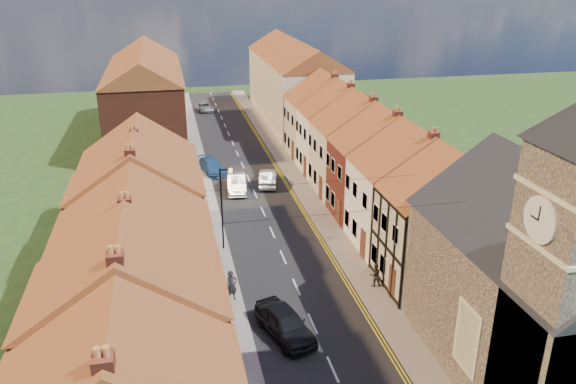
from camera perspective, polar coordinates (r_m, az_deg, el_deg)
The scene contains 24 objects.
road at distance 49.80m, azimuth -3.35°, elevation -0.20°, with size 7.00×90.00×0.02m, color black.
pavement_left at distance 49.35m, azimuth -8.40°, elevation -0.55°, with size 1.80×90.00×0.12m, color slate.
pavement_right at distance 50.59m, azimuth 1.57°, elevation 0.25°, with size 1.80×90.00×0.12m, color slate.
church at distance 28.13m, azimuth 25.37°, elevation -7.41°, with size 11.25×14.25×15.20m.
cottage_r_tudor at distance 35.64m, azimuth 16.06°, elevation -2.50°, with size 8.30×5.20×9.00m.
cottage_r_white_near at distance 40.08m, azimuth 12.58°, elevation 0.58°, with size 8.30×6.00×9.00m.
cottage_r_cream_mid at distance 44.72m, azimuth 9.76°, elevation 3.03°, with size 8.30×5.20×9.00m.
cottage_r_pink at distance 49.52m, azimuth 7.47°, elevation 4.99°, with size 8.30×6.00×9.00m.
cottage_r_white_far at distance 54.43m, azimuth 5.58°, elevation 6.61°, with size 8.30×5.20×9.00m.
cottage_r_cream_far at distance 59.43m, azimuth 3.99°, elevation 7.95°, with size 8.30×6.00×9.00m.
cottage_l_cream at distance 25.55m, azimuth -15.71°, elevation -12.58°, with size 8.30×6.30×9.10m.
cottage_l_white at distance 31.14m, azimuth -15.21°, elevation -6.26°, with size 8.30×6.90×8.80m.
cottage_l_brick_mid at distance 36.60m, azimuth -14.94°, elevation -1.63°, with size 8.30×5.70×9.10m.
cottage_l_pink at distance 42.05m, azimuth -14.71°, elevation 1.24°, with size 8.30×6.30×8.80m.
block_right_far at distance 73.74m, azimuth 0.65°, elevation 11.35°, with size 8.30×24.20×10.50m.
block_left_far at distance 67.04m, azimuth -14.26°, elevation 9.64°, with size 8.30×24.20×10.50m.
lamppost at distance 38.85m, azimuth -6.64°, elevation -1.20°, with size 0.88×0.15×6.00m.
car_near at distance 31.10m, azimuth -0.30°, elevation -13.16°, with size 1.87×4.64×1.58m, color black.
car_mid at distance 50.37m, azimuth -5.25°, elevation 0.91°, with size 1.59×4.56×1.50m, color silver.
car_far at distance 55.27m, azimuth -7.72°, elevation 2.60°, with size 1.81×4.45×1.29m, color navy.
car_distant at distance 80.28m, azimuth -8.49°, elevation 8.54°, with size 1.93×4.19×1.16m, color #ADAEB5.
pedestrian_left at distance 33.90m, azimuth -5.75°, elevation -9.45°, with size 0.70×0.46×1.93m, color black.
pedestrian_right at distance 35.65m, azimuth 8.84°, elevation -8.33°, with size 0.74×0.57×1.51m, color #292521.
car_mid_b at distance 51.62m, azimuth -2.06°, elevation 1.47°, with size 1.52×4.35×1.43m, color #A7ACAF.
Camera 1 is at (-7.04, -15.67, 18.58)m, focal length 35.00 mm.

